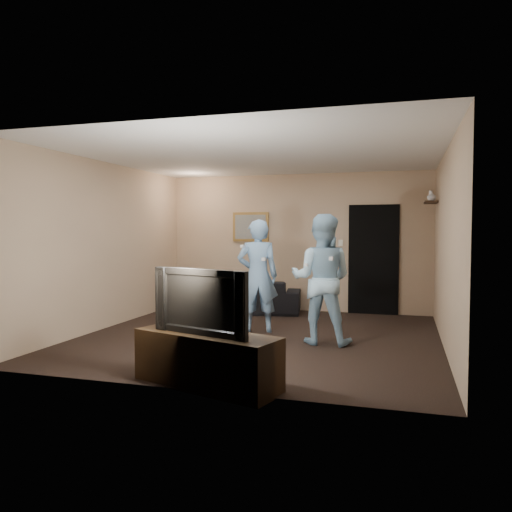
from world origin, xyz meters
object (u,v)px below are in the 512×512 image
(sofa, at_px, (244,296))
(wii_player_left, at_px, (258,276))
(television, at_px, (207,301))
(wii_player_right, at_px, (321,279))
(tv_console, at_px, (207,360))

(sofa, xyz_separation_m, wii_player_left, (0.74, -1.64, 0.54))
(television, height_order, wii_player_right, wii_player_right)
(tv_console, bearing_deg, wii_player_right, 86.41)
(tv_console, distance_m, wii_player_right, 2.38)
(sofa, xyz_separation_m, tv_console, (1.00, -4.29, -0.05))
(sofa, relative_size, wii_player_right, 1.19)
(wii_player_left, bearing_deg, television, -84.53)
(sofa, distance_m, wii_player_right, 2.85)
(tv_console, height_order, wii_player_right, wii_player_right)
(television, height_order, wii_player_left, wii_player_left)
(sofa, height_order, tv_console, sofa)
(tv_console, relative_size, television, 1.36)
(wii_player_right, bearing_deg, sofa, 129.93)
(television, bearing_deg, wii_player_left, 112.11)
(sofa, height_order, television, television)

